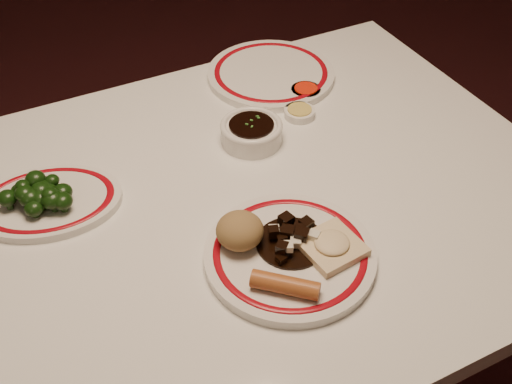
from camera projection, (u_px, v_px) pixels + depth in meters
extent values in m
cube|color=white|center=(238.00, 208.00, 1.15)|extent=(1.20, 0.90, 0.04)
cylinder|color=black|center=(350.00, 160.00, 1.84)|extent=(0.06, 0.06, 0.71)
cylinder|color=white|center=(290.00, 256.00, 1.03)|extent=(0.36, 0.36, 0.02)
torus|color=maroon|center=(290.00, 252.00, 1.02)|extent=(0.31, 0.31, 0.00)
ellipsoid|color=#987648|center=(240.00, 231.00, 1.02)|extent=(0.08, 0.08, 0.06)
cylinder|color=#AF5F2B|center=(285.00, 285.00, 0.95)|extent=(0.10, 0.09, 0.03)
cube|color=beige|center=(331.00, 247.00, 1.02)|extent=(0.10, 0.10, 0.01)
ellipsoid|color=beige|center=(332.00, 242.00, 1.01)|extent=(0.06, 0.06, 0.02)
cylinder|color=black|center=(291.00, 243.00, 1.03)|extent=(0.12, 0.12, 0.00)
cube|color=black|center=(292.00, 233.00, 1.04)|extent=(0.02, 0.02, 0.02)
cube|color=black|center=(285.00, 232.00, 1.04)|extent=(0.02, 0.02, 0.02)
cube|color=black|center=(274.00, 232.00, 1.03)|extent=(0.02, 0.02, 0.02)
cube|color=black|center=(306.00, 225.00, 1.05)|extent=(0.02, 0.02, 0.02)
cube|color=black|center=(299.00, 232.00, 1.04)|extent=(0.03, 0.03, 0.02)
cube|color=black|center=(298.00, 239.00, 1.03)|extent=(0.02, 0.02, 0.02)
cube|color=black|center=(286.00, 221.00, 1.05)|extent=(0.02, 0.02, 0.02)
cube|color=black|center=(287.00, 233.00, 1.03)|extent=(0.03, 0.03, 0.02)
cube|color=black|center=(302.00, 236.00, 1.02)|extent=(0.03, 0.03, 0.02)
cube|color=black|center=(281.00, 260.00, 1.00)|extent=(0.02, 0.02, 0.01)
cube|color=black|center=(282.00, 239.00, 1.03)|extent=(0.02, 0.02, 0.02)
cube|color=black|center=(282.00, 248.00, 1.00)|extent=(0.02, 0.02, 0.02)
cube|color=beige|center=(296.00, 242.00, 1.02)|extent=(0.02, 0.02, 0.01)
cube|color=beige|center=(288.00, 247.00, 1.00)|extent=(0.02, 0.02, 0.01)
cube|color=beige|center=(274.00, 230.00, 1.04)|extent=(0.02, 0.02, 0.01)
cube|color=beige|center=(314.00, 236.00, 1.02)|extent=(0.02, 0.02, 0.01)
torus|color=maroon|center=(47.00, 199.00, 1.12)|extent=(0.27, 0.27, 0.00)
cylinder|color=#23471C|center=(10.00, 205.00, 1.10)|extent=(0.01, 0.01, 0.01)
ellipsoid|color=black|center=(7.00, 198.00, 1.09)|extent=(0.03, 0.03, 0.03)
cylinder|color=#23471C|center=(55.00, 207.00, 1.09)|extent=(0.01, 0.01, 0.01)
ellipsoid|color=black|center=(52.00, 199.00, 1.08)|extent=(0.04, 0.04, 0.03)
cylinder|color=#23471C|center=(36.00, 187.00, 1.13)|extent=(0.01, 0.01, 0.01)
ellipsoid|color=black|center=(34.00, 181.00, 1.12)|extent=(0.03, 0.03, 0.02)
cylinder|color=#23471C|center=(45.00, 189.00, 1.13)|extent=(0.01, 0.01, 0.02)
ellipsoid|color=black|center=(43.00, 183.00, 1.11)|extent=(0.03, 0.03, 0.02)
cylinder|color=#23471C|center=(52.00, 193.00, 1.12)|extent=(0.01, 0.01, 0.01)
ellipsoid|color=black|center=(50.00, 187.00, 1.11)|extent=(0.03, 0.03, 0.02)
cylinder|color=#23471C|center=(41.00, 196.00, 1.11)|extent=(0.01, 0.01, 0.01)
ellipsoid|color=black|center=(39.00, 189.00, 1.10)|extent=(0.03, 0.03, 0.02)
cylinder|color=#23471C|center=(40.00, 196.00, 1.12)|extent=(0.01, 0.01, 0.01)
ellipsoid|color=black|center=(38.00, 191.00, 1.11)|extent=(0.03, 0.03, 0.02)
cylinder|color=#23471C|center=(32.00, 206.00, 1.09)|extent=(0.01, 0.01, 0.01)
ellipsoid|color=black|center=(30.00, 198.00, 1.08)|extent=(0.04, 0.04, 0.03)
cylinder|color=#23471C|center=(23.00, 198.00, 1.11)|extent=(0.01, 0.01, 0.01)
ellipsoid|color=black|center=(20.00, 191.00, 1.10)|extent=(0.03, 0.03, 0.03)
cylinder|color=#23471C|center=(64.00, 198.00, 1.11)|extent=(0.01, 0.01, 0.01)
ellipsoid|color=black|center=(62.00, 192.00, 1.10)|extent=(0.03, 0.03, 0.03)
cylinder|color=#23471C|center=(46.00, 196.00, 1.11)|extent=(0.01, 0.01, 0.01)
ellipsoid|color=black|center=(44.00, 189.00, 1.10)|extent=(0.04, 0.04, 0.03)
cylinder|color=#23471C|center=(36.00, 214.00, 1.08)|extent=(0.01, 0.01, 0.01)
ellipsoid|color=black|center=(34.00, 208.00, 1.07)|extent=(0.03, 0.03, 0.03)
cylinder|color=#23471C|center=(50.00, 199.00, 1.11)|extent=(0.01, 0.01, 0.02)
ellipsoid|color=black|center=(48.00, 191.00, 1.10)|extent=(0.03, 0.03, 0.03)
cylinder|color=#23471C|center=(43.00, 206.00, 1.10)|extent=(0.01, 0.01, 0.01)
ellipsoid|color=black|center=(41.00, 198.00, 1.09)|extent=(0.04, 0.04, 0.03)
cylinder|color=#23471C|center=(45.00, 197.00, 1.11)|extent=(0.01, 0.01, 0.01)
ellipsoid|color=black|center=(43.00, 190.00, 1.10)|extent=(0.03, 0.03, 0.03)
cylinder|color=#23471C|center=(64.00, 208.00, 1.09)|extent=(0.01, 0.01, 0.01)
ellipsoid|color=black|center=(62.00, 201.00, 1.08)|extent=(0.04, 0.04, 0.03)
cylinder|color=#23471C|center=(37.00, 191.00, 1.12)|extent=(0.01, 0.01, 0.01)
ellipsoid|color=black|center=(35.00, 183.00, 1.11)|extent=(0.04, 0.04, 0.03)
ellipsoid|color=black|center=(35.00, 179.00, 1.10)|extent=(0.03, 0.03, 0.03)
ellipsoid|color=black|center=(50.00, 194.00, 1.08)|extent=(0.03, 0.03, 0.02)
ellipsoid|color=black|center=(24.00, 193.00, 1.08)|extent=(0.03, 0.03, 0.03)
ellipsoid|color=black|center=(38.00, 189.00, 1.10)|extent=(0.03, 0.03, 0.02)
ellipsoid|color=black|center=(22.00, 186.00, 1.09)|extent=(0.03, 0.03, 0.02)
ellipsoid|color=black|center=(32.00, 195.00, 1.08)|extent=(0.03, 0.03, 0.02)
ellipsoid|color=black|center=(41.00, 190.00, 1.09)|extent=(0.04, 0.04, 0.03)
ellipsoid|color=black|center=(52.00, 180.00, 1.10)|extent=(0.03, 0.03, 0.02)
cylinder|color=white|center=(251.00, 134.00, 1.25)|extent=(0.12, 0.12, 0.04)
cylinder|color=black|center=(251.00, 125.00, 1.24)|extent=(0.09, 0.09, 0.00)
cylinder|color=white|center=(306.00, 92.00, 1.38)|extent=(0.06, 0.06, 0.02)
cylinder|color=red|center=(306.00, 88.00, 1.37)|extent=(0.05, 0.05, 0.00)
cylinder|color=white|center=(299.00, 113.00, 1.32)|extent=(0.06, 0.06, 0.02)
cylinder|color=#D5BE58|center=(300.00, 109.00, 1.32)|extent=(0.05, 0.05, 0.00)
cylinder|color=white|center=(271.00, 74.00, 1.43)|extent=(0.37, 0.37, 0.02)
torus|color=maroon|center=(271.00, 71.00, 1.43)|extent=(0.32, 0.32, 0.00)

